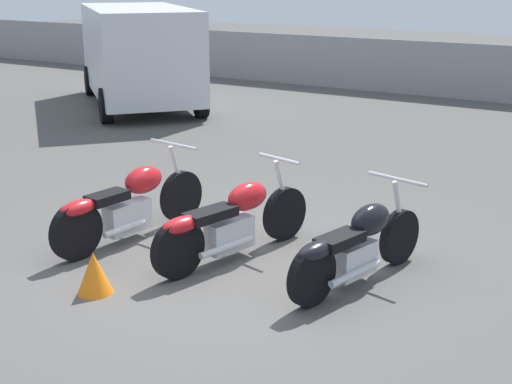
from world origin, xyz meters
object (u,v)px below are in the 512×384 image
at_px(motorcycle_slot_0, 129,205).
at_px(traffic_cone_far, 94,273).
at_px(motorcycle_slot_2, 357,245).
at_px(motorcycle_slot_1, 231,222).
at_px(parked_van, 139,52).

distance_m(motorcycle_slot_0, traffic_cone_far, 1.40).
relative_size(motorcycle_slot_2, traffic_cone_far, 4.75).
bearing_deg(traffic_cone_far, motorcycle_slot_2, 36.31).
bearing_deg(motorcycle_slot_1, motorcycle_slot_0, -160.02).
distance_m(motorcycle_slot_2, parked_van, 10.23).
xyz_separation_m(motorcycle_slot_0, motorcycle_slot_2, (2.63, 0.24, -0.02)).
relative_size(motorcycle_slot_1, parked_van, 0.42).
xyz_separation_m(motorcycle_slot_0, motorcycle_slot_1, (1.26, 0.14, -0.01)).
bearing_deg(traffic_cone_far, motorcycle_slot_0, 117.47).
height_order(motorcycle_slot_0, motorcycle_slot_1, motorcycle_slot_0).
xyz_separation_m(motorcycle_slot_2, parked_van, (-8.03, 6.29, 0.79)).
distance_m(motorcycle_slot_1, traffic_cone_far, 1.51).
bearing_deg(parked_van, motorcycle_slot_2, -87.25).
bearing_deg(motorcycle_slot_2, motorcycle_slot_0, -161.84).
relative_size(motorcycle_slot_0, traffic_cone_far, 5.33).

